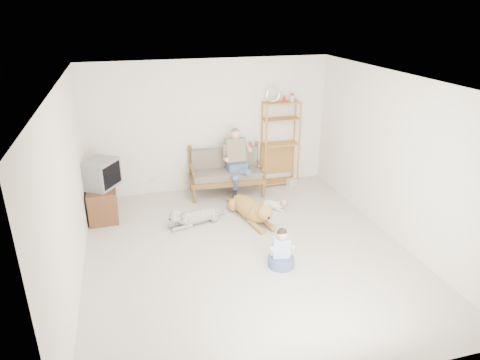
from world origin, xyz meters
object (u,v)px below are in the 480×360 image
object	(u,v)px
loveseat	(226,171)
etagere	(280,143)
tv_stand	(102,202)
golden_retriever	(252,210)

from	to	relation	value
loveseat	etagere	size ratio (longest dim) A/B	0.73
etagere	tv_stand	world-z (taller)	etagere
etagere	tv_stand	distance (m)	3.81
loveseat	golden_retriever	xyz separation A→B (m)	(0.17, -1.29, -0.29)
tv_stand	golden_retriever	bearing A→B (deg)	-18.93
loveseat	tv_stand	world-z (taller)	loveseat
loveseat	tv_stand	xyz separation A→B (m)	(-2.45, -0.44, -0.19)
tv_stand	golden_retriever	xyz separation A→B (m)	(2.62, -0.85, -0.11)
golden_retriever	tv_stand	bearing A→B (deg)	150.24
tv_stand	golden_retriever	world-z (taller)	tv_stand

